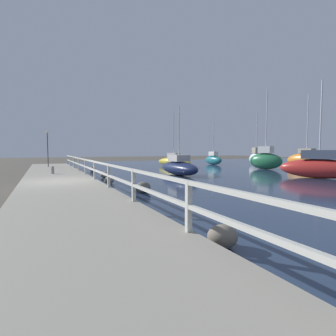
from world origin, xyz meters
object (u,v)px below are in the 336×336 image
(sailboat_red, at_px, (319,167))
(sailboat_teal, at_px, (213,159))
(mooring_bollard, at_px, (53,170))
(sailboat_green, at_px, (266,160))
(sailboat_yellow, at_px, (174,161))
(sailboat_navy, at_px, (179,167))
(dock_lamp, at_px, (48,142))
(sailboat_orange, at_px, (306,160))
(sailboat_white, at_px, (256,158))

(sailboat_red, distance_m, sailboat_teal, 16.86)
(mooring_bollard, height_order, sailboat_red, sailboat_red)
(mooring_bollard, distance_m, sailboat_red, 17.41)
(sailboat_teal, height_order, sailboat_green, sailboat_green)
(sailboat_yellow, relative_size, sailboat_navy, 1.12)
(sailboat_yellow, height_order, sailboat_teal, sailboat_yellow)
(sailboat_navy, height_order, sailboat_red, sailboat_red)
(mooring_bollard, relative_size, sailboat_navy, 0.09)
(dock_lamp, bearing_deg, sailboat_orange, -18.20)
(mooring_bollard, height_order, sailboat_yellow, sailboat_yellow)
(dock_lamp, xyz_separation_m, sailboat_white, (23.19, -1.71, -1.74))
(sailboat_yellow, bearing_deg, sailboat_teal, 1.75)
(mooring_bollard, relative_size, sailboat_yellow, 0.08)
(sailboat_yellow, distance_m, sailboat_red, 15.50)
(sailboat_orange, relative_size, sailboat_white, 1.19)
(dock_lamp, relative_size, sailboat_navy, 0.61)
(sailboat_navy, bearing_deg, sailboat_teal, 47.24)
(sailboat_orange, bearing_deg, sailboat_green, 169.58)
(sailboat_yellow, height_order, sailboat_red, sailboat_red)
(sailboat_yellow, height_order, sailboat_orange, sailboat_orange)
(mooring_bollard, distance_m, sailboat_orange, 23.86)
(sailboat_navy, bearing_deg, dock_lamp, 137.44)
(sailboat_white, distance_m, sailboat_teal, 5.23)
(dock_lamp, bearing_deg, sailboat_white, -4.21)
(mooring_bollard, bearing_deg, sailboat_yellow, 32.38)
(sailboat_red, bearing_deg, sailboat_yellow, 76.80)
(sailboat_navy, xyz_separation_m, sailboat_orange, (15.26, 0.83, 0.28))
(sailboat_orange, bearing_deg, sailboat_white, 96.42)
(sailboat_orange, distance_m, sailboat_red, 10.48)
(sailboat_yellow, bearing_deg, sailboat_navy, -124.81)
(sailboat_red, relative_size, sailboat_green, 0.83)
(dock_lamp, relative_size, sailboat_green, 0.42)
(sailboat_yellow, distance_m, sailboat_teal, 6.54)
(sailboat_green, bearing_deg, dock_lamp, 142.75)
(mooring_bollard, xyz_separation_m, sailboat_green, (19.05, 0.57, 0.33))
(sailboat_white, xyz_separation_m, sailboat_red, (-7.16, -13.00, -0.11))
(dock_lamp, distance_m, sailboat_teal, 19.52)
(sailboat_yellow, distance_m, sailboat_navy, 10.12)
(mooring_bollard, relative_size, dock_lamp, 0.15)
(sailboat_teal, bearing_deg, sailboat_navy, -133.91)
(sailboat_white, xyz_separation_m, sailboat_teal, (-3.86, 3.53, -0.18))
(sailboat_yellow, relative_size, sailboat_green, 0.78)
(mooring_bollard, relative_size, sailboat_orange, 0.07)
(sailboat_navy, relative_size, sailboat_orange, 0.71)
(sailboat_yellow, xyz_separation_m, sailboat_orange, (11.04, -8.37, 0.27))
(sailboat_red, distance_m, sailboat_green, 8.26)
(sailboat_teal, bearing_deg, dock_lamp, -173.31)
(sailboat_navy, relative_size, sailboat_green, 0.69)
(sailboat_navy, distance_m, sailboat_orange, 15.29)
(mooring_bollard, distance_m, dock_lamp, 7.91)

